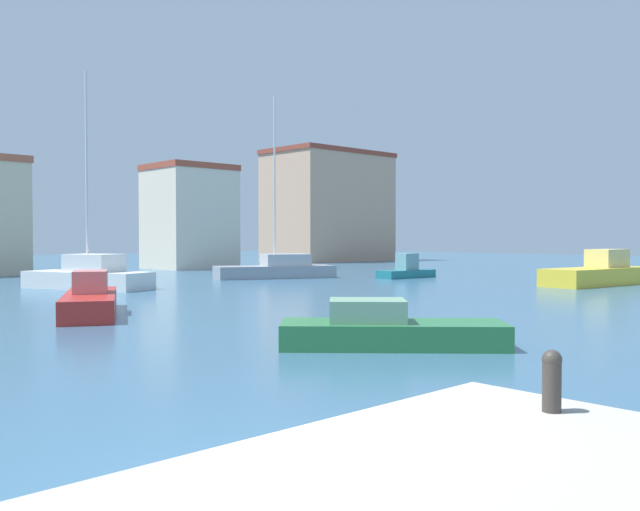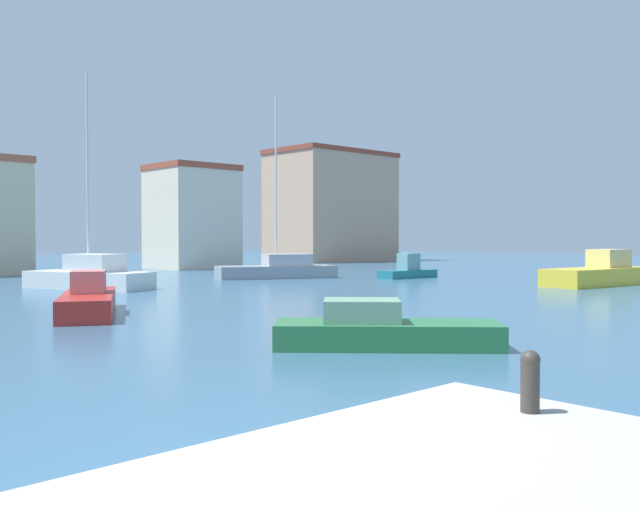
{
  "view_description": "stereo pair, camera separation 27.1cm",
  "coord_description": "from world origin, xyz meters",
  "views": [
    {
      "loc": [
        -4.2,
        -5.25,
        2.67
      ],
      "look_at": [
        18.99,
        19.28,
        1.76
      ],
      "focal_mm": 38.44,
      "sensor_mm": 36.0,
      "label": 1
    },
    {
      "loc": [
        -4.0,
        -5.43,
        2.67
      ],
      "look_at": [
        18.99,
        19.28,
        1.76
      ],
      "focal_mm": 38.44,
      "sensor_mm": 36.0,
      "label": 2
    }
  ],
  "objects": [
    {
      "name": "mooring_bollard",
      "position": [
        2.02,
        -1.97,
        1.29
      ],
      "size": [
        0.19,
        0.19,
        0.61
      ],
      "color": "#38332D",
      "rests_on": "pier_quay"
    },
    {
      "name": "motorboat_red_center_channel",
      "position": [
        6.2,
        17.28,
        0.49
      ],
      "size": [
        4.41,
        6.43,
        1.51
      ],
      "color": "#B22823",
      "rests_on": "water"
    },
    {
      "name": "water",
      "position": [
        15.0,
        20.0,
        0.0
      ],
      "size": [
        160.0,
        160.0,
        0.0
      ],
      "primitive_type": "plane",
      "color": "#38607F",
      "rests_on": "ground"
    },
    {
      "name": "motorboat_teal_behind_lamppost",
      "position": [
        30.67,
        23.38,
        0.5
      ],
      "size": [
        4.28,
        1.73,
        1.61
      ],
      "color": "#1E707A",
      "rests_on": "water"
    },
    {
      "name": "sailboat_grey_outer_mooring",
      "position": [
        24.4,
        29.07,
        0.62
      ],
      "size": [
        8.04,
        5.42,
        11.78
      ],
      "color": "gray",
      "rests_on": "water"
    },
    {
      "name": "motorboat_green_near_pier",
      "position": [
        8.36,
        5.62,
        0.41
      ],
      "size": [
        5.08,
        5.07,
        1.16
      ],
      "color": "#28703D",
      "rests_on": "water"
    },
    {
      "name": "motorboat_yellow_distant_east",
      "position": [
        33.28,
        11.73,
        0.64
      ],
      "size": [
        7.95,
        3.28,
        1.99
      ],
      "color": "gold",
      "rests_on": "water"
    },
    {
      "name": "sailboat_white_distant_north",
      "position": [
        11.34,
        28.52,
        0.7
      ],
      "size": [
        4.74,
        7.31,
        11.17
      ],
      "color": "white",
      "rests_on": "water"
    },
    {
      "name": "waterfront_apartments",
      "position": [
        49.13,
        49.79,
        6.1
      ],
      "size": [
        13.5,
        8.57,
        12.19
      ],
      "color": "tan",
      "rests_on": "ground"
    },
    {
      "name": "yacht_club",
      "position": [
        27.86,
        44.89,
        4.41
      ],
      "size": [
        6.43,
        6.08,
        8.81
      ],
      "color": "beige",
      "rests_on": "ground"
    }
  ]
}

